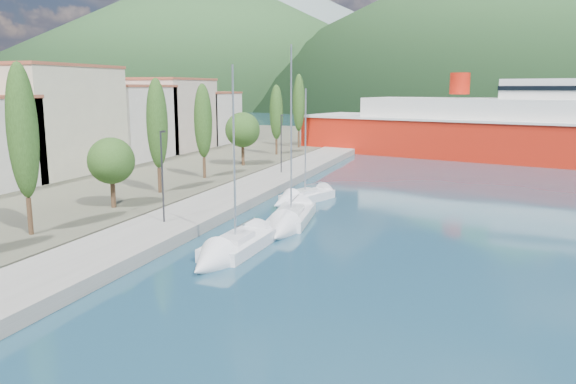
% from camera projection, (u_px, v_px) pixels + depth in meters
% --- Properties ---
extents(ground, '(1400.00, 1400.00, 0.00)m').
position_uv_depth(ground, '(431.00, 129.00, 132.77)').
color(ground, navy).
extents(quay, '(5.00, 88.00, 0.80)m').
position_uv_depth(quay, '(233.00, 197.00, 48.01)').
color(quay, gray).
rests_on(quay, ground).
extents(town_buildings, '(9.20, 69.20, 11.30)m').
position_uv_depth(town_buildings, '(89.00, 124.00, 64.47)').
color(town_buildings, beige).
rests_on(town_buildings, land_strip).
extents(tree_row, '(4.04, 62.52, 10.97)m').
position_uv_depth(tree_row, '(201.00, 127.00, 55.12)').
color(tree_row, '#47301E').
rests_on(tree_row, land_strip).
extents(lamp_posts, '(0.15, 47.82, 6.06)m').
position_uv_depth(lamp_posts, '(162.00, 173.00, 36.86)').
color(lamp_posts, '#2D2D33').
rests_on(lamp_posts, quay).
extents(sailboat_near, '(2.75, 8.34, 11.87)m').
position_uv_depth(sailboat_near, '(223.00, 255.00, 31.70)').
color(sailboat_near, silver).
rests_on(sailboat_near, ground).
extents(sailboat_mid, '(3.68, 9.63, 13.51)m').
position_uv_depth(sailboat_mid, '(286.00, 224.00, 38.76)').
color(sailboat_mid, silver).
rests_on(sailboat_mid, ground).
extents(sailboat_far, '(4.58, 7.46, 10.45)m').
position_uv_depth(sailboat_far, '(295.00, 200.00, 47.28)').
color(sailboat_far, silver).
rests_on(sailboat_far, ground).
extents(ferry, '(63.39, 28.72, 12.33)m').
position_uv_depth(ferry, '(523.00, 132.00, 75.15)').
color(ferry, red).
rests_on(ferry, ground).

